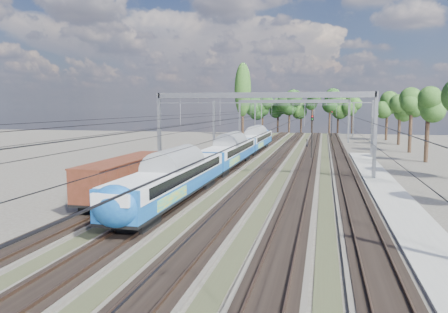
% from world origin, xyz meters
% --- Properties ---
extents(ground, '(220.00, 220.00, 0.00)m').
position_xyz_m(ground, '(0.00, 0.00, 0.00)').
color(ground, '#47423A').
rests_on(ground, ground).
extents(track_bed, '(21.00, 130.00, 0.34)m').
position_xyz_m(track_bed, '(-0.00, 45.00, 0.10)').
color(track_bed, '#47423A').
rests_on(track_bed, ground).
extents(platform, '(3.00, 70.00, 0.30)m').
position_xyz_m(platform, '(12.00, 20.00, 0.15)').
color(platform, gray).
rests_on(platform, ground).
extents(catenary, '(25.65, 130.00, 9.00)m').
position_xyz_m(catenary, '(0.33, 52.69, 6.40)').
color(catenary, gray).
rests_on(catenary, ground).
extents(tree_belt, '(39.16, 98.69, 11.84)m').
position_xyz_m(tree_belt, '(5.32, 95.89, 7.68)').
color(tree_belt, black).
rests_on(tree_belt, ground).
extents(poplar, '(4.40, 4.40, 19.04)m').
position_xyz_m(poplar, '(-14.50, 98.00, 11.89)').
color(poplar, black).
rests_on(poplar, ground).
extents(emu_train, '(2.91, 61.57, 4.26)m').
position_xyz_m(emu_train, '(-4.50, 35.19, 2.50)').
color(emu_train, black).
rests_on(emu_train, ground).
extents(freight_boxcar, '(2.59, 12.49, 3.22)m').
position_xyz_m(freight_boxcar, '(-9.00, 15.93, 1.97)').
color(freight_boxcar, black).
rests_on(freight_boxcar, ground).
extents(worker, '(0.48, 0.64, 1.59)m').
position_xyz_m(worker, '(3.57, 65.32, 0.79)').
color(worker, black).
rests_on(worker, ground).
extents(signal_near, '(0.42, 0.38, 6.29)m').
position_xyz_m(signal_near, '(4.86, 47.50, 3.98)').
color(signal_near, black).
rests_on(signal_near, ground).
extents(signal_far, '(0.43, 0.40, 6.44)m').
position_xyz_m(signal_far, '(8.38, 93.67, 4.08)').
color(signal_far, black).
rests_on(signal_far, ground).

